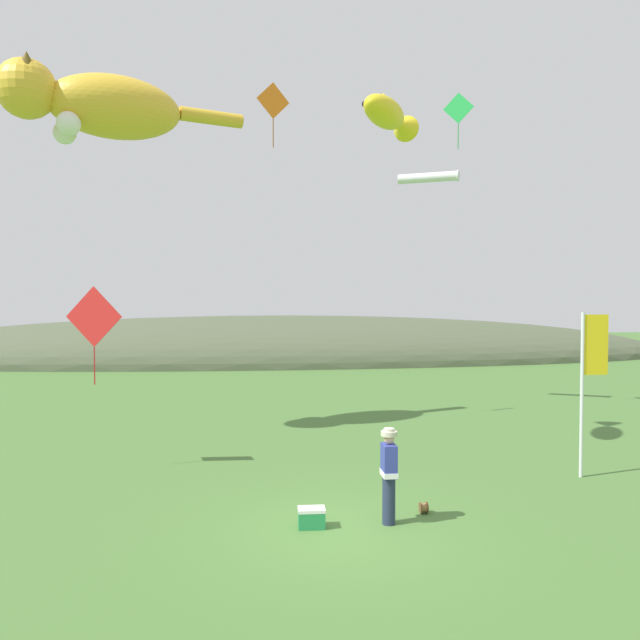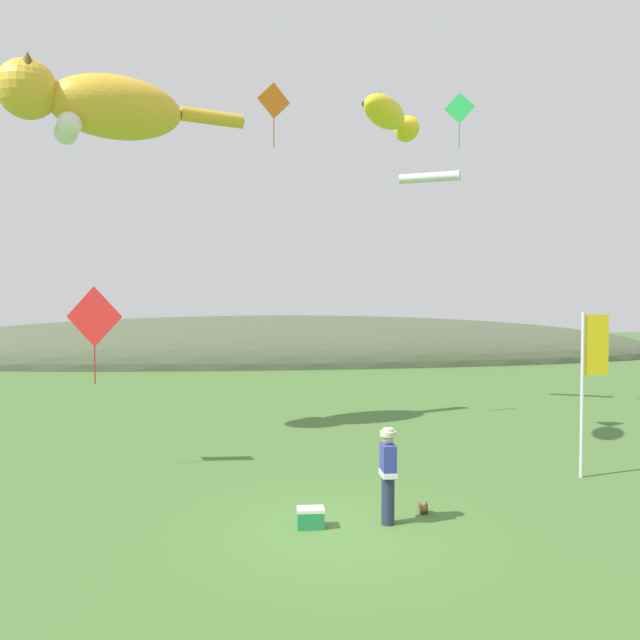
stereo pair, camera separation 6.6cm
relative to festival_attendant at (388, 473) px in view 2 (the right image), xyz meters
The scene contains 12 objects.
ground_plane 1.29m from the festival_attendant, 167.00° to the right, with size 120.00×120.00×0.00m, color #477033.
distant_hill_ridge 31.84m from the festival_attendant, 91.52° to the left, with size 57.09×14.60×5.92m.
festival_attendant is the anchor object (origin of this frame).
kite_spool 1.26m from the festival_attendant, 31.18° to the left, with size 0.14×0.22×0.22m.
picnic_cooler 1.63m from the festival_attendant, behind, with size 0.50×0.34×0.36m.
festival_banner_pole 6.02m from the festival_attendant, 24.98° to the left, with size 0.66×0.08×3.83m.
kite_giant_cat 13.69m from the festival_attendant, 131.45° to the left, with size 6.80×3.30×2.17m.
kite_fish_windsock 9.56m from the festival_attendant, 77.61° to the left, with size 2.17×2.76×0.86m.
kite_tube_streamer 14.91m from the festival_attendant, 70.53° to the left, with size 2.23×1.37×0.44m.
kite_diamond_orange 13.02m from the festival_attendant, 101.33° to the left, with size 1.06×0.47×2.04m.
kite_diamond_red 8.00m from the festival_attendant, 145.86° to the left, with size 1.39×0.44×2.35m.
kite_diamond_green 15.25m from the festival_attendant, 65.19° to the left, with size 0.96×0.54×1.99m.
Camera 2 is at (-1.63, -10.93, 4.16)m, focal length 35.00 mm.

